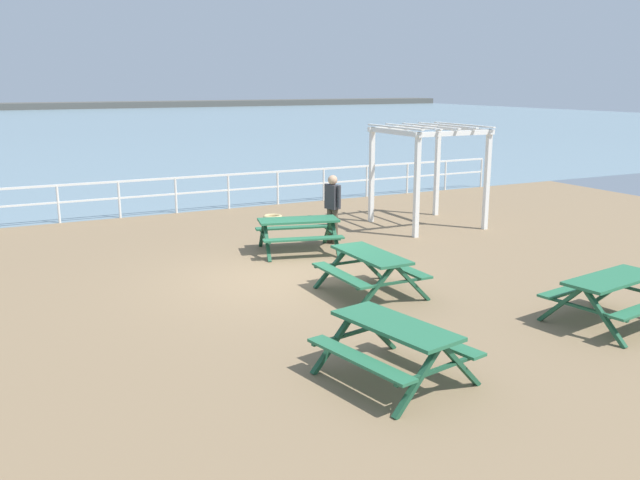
{
  "coord_description": "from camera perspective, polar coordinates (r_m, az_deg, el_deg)",
  "views": [
    {
      "loc": [
        -5.09,
        -11.91,
        3.81
      ],
      "look_at": [
        0.7,
        -0.4,
        0.8
      ],
      "focal_mm": 38.02,
      "sensor_mm": 36.0,
      "label": 1
    }
  ],
  "objects": [
    {
      "name": "picnic_table_mid_centre",
      "position": [
        15.44,
        -1.83,
        1.08
      ],
      "size": [
        2.11,
        1.89,
        0.8
      ],
      "rotation": [
        0.0,
        0.0,
        -0.24
      ],
      "color": "#286B47",
      "rests_on": "ground"
    },
    {
      "name": "visitor",
      "position": [
        16.23,
        1.06,
        2.99
      ],
      "size": [
        0.31,
        0.51,
        1.66
      ],
      "rotation": [
        0.0,
        0.0,
        0.29
      ],
      "color": "#4C4233",
      "rests_on": "ground"
    },
    {
      "name": "rope_coil",
      "position": [
        19.4,
        -4.0,
        1.95
      ],
      "size": [
        0.55,
        0.55,
        0.11
      ],
      "primitive_type": "torus",
      "color": "tan",
      "rests_on": "ground"
    },
    {
      "name": "ground_plane",
      "position": [
        13.53,
        -3.4,
        -3.67
      ],
      "size": [
        30.0,
        24.0,
        0.2
      ],
      "primitive_type": "cube",
      "color": "#846B4C"
    },
    {
      "name": "distant_shoreline",
      "position": [
        107.85,
        -24.37,
        9.98
      ],
      "size": [
        142.0,
        6.0,
        1.8
      ],
      "primitive_type": "cube",
      "color": "#4C4C47",
      "rests_on": "ground"
    },
    {
      "name": "picnic_table_far_left",
      "position": [
        12.39,
        4.28,
        -1.98
      ],
      "size": [
        1.56,
        1.82,
        0.8
      ],
      "rotation": [
        0.0,
        0.0,
        1.58
      ],
      "color": "#286B47",
      "rests_on": "ground"
    },
    {
      "name": "picnic_table_near_left",
      "position": [
        8.91,
        6.34,
        -8.16
      ],
      "size": [
        1.83,
        2.06,
        0.8
      ],
      "rotation": [
        0.0,
        0.0,
        1.77
      ],
      "color": "#286B47",
      "rests_on": "ground"
    },
    {
      "name": "picnic_table_near_right",
      "position": [
        11.83,
        23.33,
        -3.79
      ],
      "size": [
        2.02,
        1.79,
        0.8
      ],
      "rotation": [
        0.0,
        0.0,
        0.16
      ],
      "color": "#286B47",
      "rests_on": "ground"
    },
    {
      "name": "sea_band",
      "position": [
        64.97,
        -22.43,
        8.81
      ],
      "size": [
        142.0,
        90.0,
        0.01
      ],
      "primitive_type": "cube",
      "color": "gray",
      "rests_on": "ground"
    },
    {
      "name": "lattice_pergola",
      "position": [
        18.42,
        9.13,
        7.33
      ],
      "size": [
        2.46,
        2.58,
        2.7
      ],
      "rotation": [
        0.0,
        0.0,
        -0.01
      ],
      "color": "white",
      "rests_on": "ground"
    },
    {
      "name": "seaward_railing",
      "position": [
        20.54,
        -12.07,
        4.26
      ],
      "size": [
        23.07,
        0.07,
        1.08
      ],
      "color": "white",
      "rests_on": "ground"
    }
  ]
}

